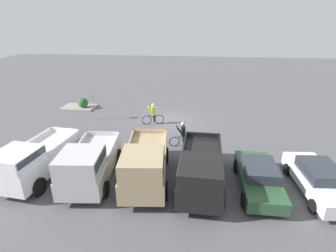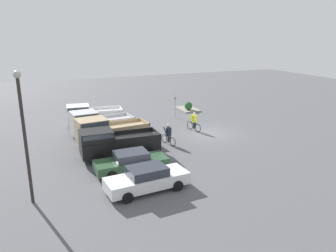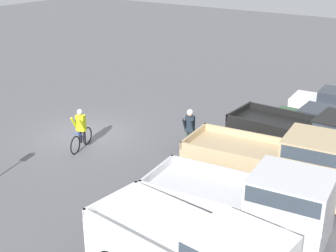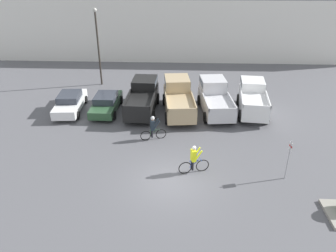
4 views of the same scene
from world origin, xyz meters
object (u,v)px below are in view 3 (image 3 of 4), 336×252
cyclist_1 (190,128)px  pickup_truck_1 (282,163)px  pickup_truck_0 (313,138)px  pickup_truck_2 (252,203)px  sedan_1 (325,125)px  cyclist_0 (81,130)px

cyclist_1 → pickup_truck_1: bearing=71.0°
pickup_truck_0 → pickup_truck_2: size_ratio=1.04×
pickup_truck_0 → pickup_truck_2: 5.54m
pickup_truck_2 → pickup_truck_0: bearing=-178.4°
pickup_truck_1 → cyclist_1: pickup_truck_1 is taller
cyclist_1 → pickup_truck_0: bearing=104.2°
pickup_truck_0 → pickup_truck_2: (5.54, 0.15, 0.03)m
sedan_1 → cyclist_1: bearing=-47.1°
pickup_truck_1 → cyclist_0: 8.22m
pickup_truck_2 → cyclist_1: pickup_truck_2 is taller
sedan_1 → pickup_truck_0: (2.81, 0.35, 0.44)m
pickup_truck_2 → cyclist_0: 8.58m
pickup_truck_0 → pickup_truck_2: pickup_truck_2 is taller
pickup_truck_0 → cyclist_1: 4.79m
sedan_1 → cyclist_1: cyclist_1 is taller
pickup_truck_1 → pickup_truck_2: (2.80, 0.24, -0.04)m
pickup_truck_0 → pickup_truck_1: 2.74m
cyclist_0 → pickup_truck_0: bearing=114.4°
sedan_1 → pickup_truck_0: 2.87m
pickup_truck_0 → cyclist_1: (1.17, -4.63, -0.27)m
pickup_truck_2 → sedan_1: bearing=-176.6°
pickup_truck_2 → cyclist_0: size_ratio=3.09×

